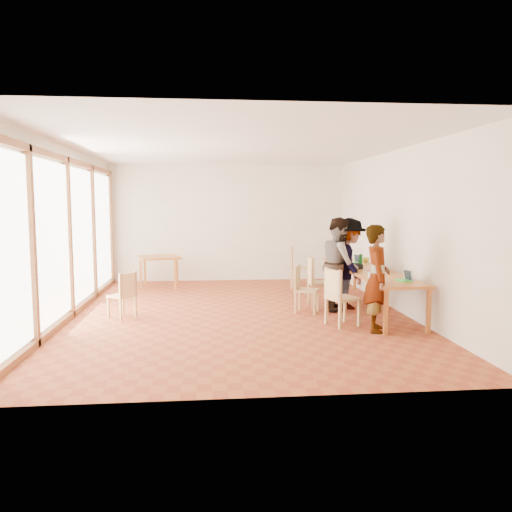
{
  "coord_description": "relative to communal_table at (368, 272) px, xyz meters",
  "views": [
    {
      "loc": [
        -0.53,
        -8.95,
        2.0
      ],
      "look_at": [
        0.29,
        -0.45,
        1.1
      ],
      "focal_mm": 35.0,
      "sensor_mm": 36.0,
      "label": 1
    }
  ],
  "objects": [
    {
      "name": "wall_right",
      "position": [
        0.5,
        -0.23,
        0.8
      ],
      "size": [
        0.1,
        8.0,
        3.0
      ],
      "primitive_type": "cube",
      "color": "white",
      "rests_on": "ground"
    },
    {
      "name": "wall_back",
      "position": [
        -2.5,
        3.77,
        0.8
      ],
      "size": [
        6.0,
        0.1,
        3.0
      ],
      "primitive_type": "cube",
      "color": "white",
      "rests_on": "ground"
    },
    {
      "name": "wall_front",
      "position": [
        -2.5,
        -4.23,
        0.8
      ],
      "size": [
        6.0,
        0.1,
        3.0
      ],
      "primitive_type": "cube",
      "color": "white",
      "rests_on": "ground"
    },
    {
      "name": "green_bottle",
      "position": [
        -0.09,
        0.17,
        0.19
      ],
      "size": [
        0.07,
        0.07,
        0.28
      ],
      "primitive_type": "cylinder",
      "color": "#1C782A",
      "rests_on": "communal_table"
    },
    {
      "name": "laptop_near",
      "position": [
        0.15,
        -1.47,
        0.1
      ],
      "size": [
        0.26,
        0.28,
        0.21
      ],
      "rotation": [
        0.0,
        0.0,
        0.26
      ],
      "color": "green",
      "rests_on": "communal_table"
    },
    {
      "name": "side_table",
      "position": [
        -4.2,
        2.8,
        -0.03
      ],
      "size": [
        0.9,
        0.9,
        0.75
      ],
      "rotation": [
        0.0,
        0.0,
        0.28
      ],
      "color": "#C8662C",
      "rests_on": "ground"
    },
    {
      "name": "person_far",
      "position": [
        -0.36,
        0.04,
        0.16
      ],
      "size": [
        0.64,
        1.12,
        1.73
      ],
      "primitive_type": "imported",
      "rotation": [
        0.0,
        0.0,
        1.57
      ],
      "color": "gray",
      "rests_on": "ground"
    },
    {
      "name": "chair_spare",
      "position": [
        -4.48,
        -0.44,
        -0.2
      ],
      "size": [
        0.54,
        0.54,
        0.43
      ],
      "rotation": [
        0.0,
        0.0,
        2.44
      ],
      "color": "tan",
      "rests_on": "ground"
    },
    {
      "name": "chair_near",
      "position": [
        -0.93,
        -1.33,
        -0.12
      ],
      "size": [
        0.57,
        0.57,
        0.51
      ],
      "rotation": [
        0.0,
        0.0,
        0.37
      ],
      "color": "tan",
      "rests_on": "ground"
    },
    {
      "name": "condiment_cup",
      "position": [
        0.24,
        0.35,
        0.08
      ],
      "size": [
        0.08,
        0.08,
        0.06
      ],
      "primitive_type": "cylinder",
      "color": "white",
      "rests_on": "communal_table"
    },
    {
      "name": "clear_glass",
      "position": [
        -0.31,
        -1.08,
        0.09
      ],
      "size": [
        0.07,
        0.07,
        0.09
      ],
      "primitive_type": "cylinder",
      "color": "silver",
      "rests_on": "communal_table"
    },
    {
      "name": "chair_far",
      "position": [
        -0.96,
        0.22,
        -0.11
      ],
      "size": [
        0.46,
        0.46,
        0.52
      ],
      "rotation": [
        0.0,
        0.0,
        -0.01
      ],
      "color": "tan",
      "rests_on": "ground"
    },
    {
      "name": "ground",
      "position": [
        -2.5,
        -0.23,
        -0.7
      ],
      "size": [
        8.0,
        8.0,
        0.0
      ],
      "primitive_type": "plane",
      "color": "#A14B27",
      "rests_on": "ground"
    },
    {
      "name": "chair_empty",
      "position": [
        -0.96,
        2.4,
        -0.1
      ],
      "size": [
        0.55,
        0.55,
        0.52
      ],
      "rotation": [
        0.0,
        0.0,
        -0.22
      ],
      "color": "tan",
      "rests_on": "ground"
    },
    {
      "name": "person_mid",
      "position": [
        -0.56,
        -0.06,
        0.17
      ],
      "size": [
        0.78,
        0.94,
        1.75
      ],
      "primitive_type": "imported",
      "rotation": [
        0.0,
        0.0,
        1.43
      ],
      "color": "gray",
      "rests_on": "ground"
    },
    {
      "name": "person_near",
      "position": [
        -0.41,
        -1.7,
        0.14
      ],
      "size": [
        0.55,
        0.7,
        1.68
      ],
      "primitive_type": "imported",
      "rotation": [
        0.0,
        0.0,
        1.3
      ],
      "color": "gray",
      "rests_on": "ground"
    },
    {
      "name": "communal_table",
      "position": [
        0.0,
        0.0,
        0.0
      ],
      "size": [
        0.8,
        4.0,
        0.75
      ],
      "color": "#C8662C",
      "rests_on": "ground"
    },
    {
      "name": "laptop_far",
      "position": [
        0.06,
        0.98,
        0.1
      ],
      "size": [
        0.28,
        0.3,
        0.21
      ],
      "rotation": [
        0.0,
        0.0,
        0.35
      ],
      "color": "green",
      "rests_on": "communal_table"
    },
    {
      "name": "black_pouch",
      "position": [
        -0.16,
        0.15,
        0.09
      ],
      "size": [
        0.16,
        0.26,
        0.09
      ],
      "primitive_type": "cube",
      "color": "black",
      "rests_on": "communal_table"
    },
    {
      "name": "ceiling",
      "position": [
        -2.5,
        -0.23,
        2.32
      ],
      "size": [
        6.0,
        8.0,
        0.04
      ],
      "primitive_type": "cube",
      "color": "white",
      "rests_on": "wall_back"
    },
    {
      "name": "yellow_mug",
      "position": [
        0.31,
        1.08,
        0.1
      ],
      "size": [
        0.16,
        0.16,
        0.11
      ],
      "primitive_type": "imported",
      "rotation": [
        0.0,
        0.0,
        -0.23
      ],
      "color": "gold",
      "rests_on": "communal_table"
    },
    {
      "name": "chair_mid",
      "position": [
        -1.32,
        -0.25,
        -0.17
      ],
      "size": [
        0.53,
        0.53,
        0.46
      ],
      "rotation": [
        0.0,
        0.0,
        -0.39
      ],
      "color": "tan",
      "rests_on": "ground"
    },
    {
      "name": "window_wall",
      "position": [
        -5.46,
        -0.23,
        0.8
      ],
      "size": [
        0.1,
        8.0,
        3.0
      ],
      "primitive_type": "cube",
      "color": "white",
      "rests_on": "ground"
    },
    {
      "name": "laptop_mid",
      "position": [
        0.06,
        -0.53,
        0.11
      ],
      "size": [
        0.26,
        0.29,
        0.21
      ],
      "rotation": [
        0.0,
        0.0,
        -0.21
      ],
      "color": "green",
      "rests_on": "communal_table"
    },
    {
      "name": "pink_phone",
      "position": [
        -0.04,
        -0.17,
        0.05
      ],
      "size": [
        0.05,
        0.1,
        0.01
      ],
      "primitive_type": "cube",
      "color": "#C72D85",
      "rests_on": "communal_table"
    }
  ]
}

